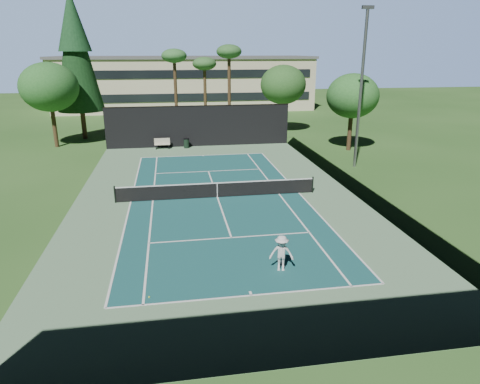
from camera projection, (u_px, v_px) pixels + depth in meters
The scene contains 22 objects.
ground at pixel (217, 198), 27.71m from camera, with size 160.00×160.00×0.00m, color #2E5B22.
apron_slab at pixel (217, 197), 27.71m from camera, with size 18.00×32.00×0.01m, color #638D64.
court_surface at pixel (217, 197), 27.70m from camera, with size 10.97×23.77×0.01m, color #195252.
court_lines at pixel (217, 197), 27.70m from camera, with size 11.07×23.87×0.01m.
tennis_net at pixel (217, 189), 27.53m from camera, with size 12.90×0.10×1.10m.
fence at pixel (217, 167), 27.14m from camera, with size 18.04×32.05×4.03m.
player at pixel (281, 253), 18.26m from camera, with size 1.05×0.60×1.62m, color silver.
tennis_ball_a at pixel (149, 297), 16.42m from camera, with size 0.07×0.07×0.07m, color #D0E734.
tennis_ball_b at pixel (215, 186), 30.05m from camera, with size 0.06×0.06×0.06m, color #B4CA2E.
tennis_ball_c at pixel (245, 182), 30.91m from camera, with size 0.06×0.06×0.06m, color #BADC32.
tennis_ball_d at pixel (165, 189), 29.27m from camera, with size 0.06×0.06×0.06m, color #B8D330.
park_bench at pixel (162, 143), 41.39m from camera, with size 1.50×0.45×1.02m.
trash_bin at pixel (186, 143), 41.74m from camera, with size 0.56×0.56×0.95m.
pine_tree at pixel (75, 46), 43.51m from camera, with size 4.80×4.80×15.00m.
palm_a at pixel (174, 59), 47.33m from camera, with size 2.80×2.80×9.32m.
palm_b at pixel (204, 66), 50.00m from camera, with size 2.80×2.80×8.42m.
palm_c at pixel (229, 55), 47.18m from camera, with size 2.80×2.80×9.77m.
decid_tree_a at pixel (283, 85), 48.16m from camera, with size 5.12×5.12×7.62m.
decid_tree_b at pixel (353, 96), 39.50m from camera, with size 4.80×4.80×7.14m.
decid_tree_c at pixel (49, 87), 40.64m from camera, with size 5.44×5.44×8.09m.
campus_building at pixel (186, 82), 69.49m from camera, with size 40.50×12.50×8.30m.
light_pole at pixel (361, 86), 33.14m from camera, with size 0.90×0.25×12.22m.
Camera 1 is at (-2.76, -26.10, 9.02)m, focal length 32.00 mm.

